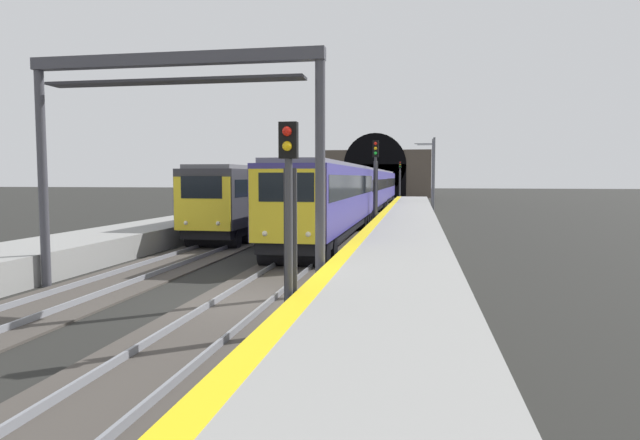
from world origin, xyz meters
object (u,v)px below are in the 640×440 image
(train_main_approaching, at_px, (364,190))
(railway_signal_mid, at_px, (375,177))
(catenary_mast_near, at_px, (432,173))
(catenary_mast_far, at_px, (433,174))
(railway_signal_far, at_px, (400,177))
(overhead_signal_gantry, at_px, (174,112))
(railway_signal_near, at_px, (289,211))
(train_adjacent_platform, at_px, (323,188))

(train_main_approaching, relative_size, railway_signal_mid, 9.84)
(catenary_mast_near, xyz_separation_m, catenary_mast_far, (-4.34, 0.01, -0.06))
(railway_signal_far, xyz_separation_m, catenary_mast_far, (-28.56, -4.15, 0.28))
(railway_signal_far, distance_m, catenary_mast_near, 24.58)
(overhead_signal_gantry, height_order, catenary_mast_far, catenary_mast_far)
(railway_signal_mid, bearing_deg, railway_signal_near, 0.00)
(railway_signal_mid, xyz_separation_m, catenary_mast_far, (20.58, -4.15, 0.32))
(railway_signal_near, distance_m, catenary_mast_far, 44.76)
(railway_signal_near, bearing_deg, railway_signal_mid, -180.00)
(railway_signal_near, height_order, catenary_mast_near, catenary_mast_near)
(overhead_signal_gantry, bearing_deg, catenary_mast_far, -11.87)
(train_adjacent_platform, distance_m, railway_signal_near, 44.65)
(train_adjacent_platform, xyz_separation_m, railway_signal_far, (28.99, -6.84, 1.18))
(train_main_approaching, xyz_separation_m, overhead_signal_gantry, (-31.67, 2.48, 2.94))
(train_main_approaching, xyz_separation_m, railway_signal_far, (37.40, -1.88, 1.12))
(train_adjacent_platform, xyz_separation_m, railway_signal_near, (-44.13, -6.84, 0.40))
(railway_signal_near, xyz_separation_m, railway_signal_far, (73.12, 0.00, 0.78))
(railway_signal_near, distance_m, railway_signal_far, 73.12)
(train_adjacent_platform, height_order, catenary_mast_far, catenary_mast_far)
(railway_signal_far, height_order, overhead_signal_gantry, overhead_signal_gantry)
(overhead_signal_gantry, bearing_deg, railway_signal_near, -132.83)
(railway_signal_far, height_order, catenary_mast_near, catenary_mast_near)
(railway_signal_near, xyz_separation_m, catenary_mast_near, (48.89, -4.16, 1.11))
(train_main_approaching, distance_m, train_adjacent_platform, 9.77)
(train_main_approaching, bearing_deg, railway_signal_near, 3.35)
(railway_signal_far, xyz_separation_m, catenary_mast_near, (-24.22, -4.16, 0.33))
(train_adjacent_platform, distance_m, catenary_mast_far, 11.10)
(railway_signal_mid, distance_m, railway_signal_far, 49.15)
(railway_signal_mid, relative_size, railway_signal_far, 0.99)
(railway_signal_mid, distance_m, catenary_mast_far, 21.00)
(train_main_approaching, height_order, railway_signal_far, railway_signal_far)
(train_main_approaching, relative_size, overhead_signal_gantry, 6.30)
(train_main_approaching, relative_size, railway_signal_near, 12.40)
(railway_signal_mid, height_order, overhead_signal_gantry, overhead_signal_gantry)
(train_main_approaching, bearing_deg, train_adjacent_platform, -149.11)
(railway_signal_far, bearing_deg, train_adjacent_platform, -13.28)
(railway_signal_near, distance_m, overhead_signal_gantry, 6.49)
(train_main_approaching, bearing_deg, railway_signal_far, 177.47)
(overhead_signal_gantry, bearing_deg, train_adjacent_platform, 3.54)
(railway_signal_far, relative_size, overhead_signal_gantry, 0.65)
(catenary_mast_far, bearing_deg, train_main_approaching, 145.70)
(train_main_approaching, xyz_separation_m, train_adjacent_platform, (8.41, 4.96, -0.06))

